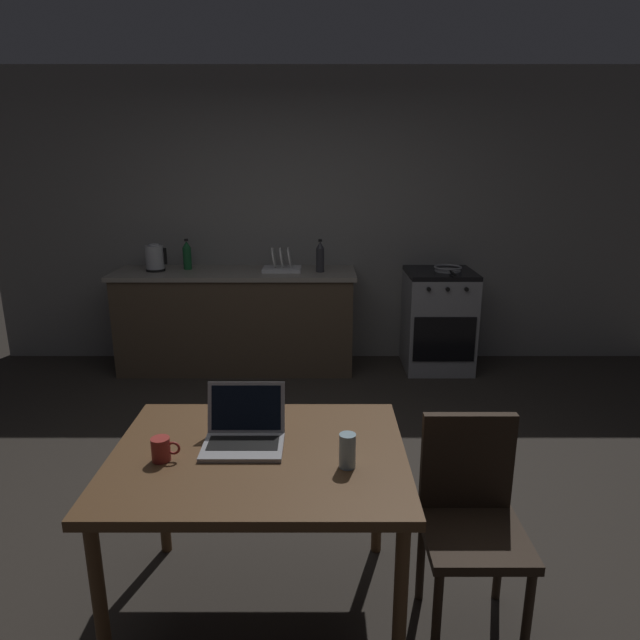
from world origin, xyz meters
The scene contains 14 objects.
ground_plane centered at (0.00, 0.00, 0.00)m, with size 12.00×12.00×0.00m, color #2D2823.
back_wall centered at (0.30, 2.54, 1.34)m, with size 6.40×0.10×2.67m, color gray.
kitchen_counter centered at (-0.59, 2.19, 0.46)m, with size 2.16×0.64×0.92m.
stove_oven centered at (1.26, 2.19, 0.46)m, with size 0.60×0.62×0.92m.
dining_table centered at (-0.06, -0.80, 0.68)m, with size 1.16×0.90×0.76m.
chair centered at (0.79, -0.82, 0.51)m, with size 0.40×0.40×0.88m.
laptop centered at (-0.13, -0.73, 0.80)m, with size 0.32×0.28×0.22m.
electric_kettle centered at (-1.30, 2.19, 1.03)m, with size 0.19×0.17×0.24m.
bottle centered at (0.18, 2.14, 1.05)m, with size 0.07×0.07×0.29m.
frying_pan centered at (1.32, 2.16, 0.94)m, with size 0.25×0.42×0.05m.
coffee_mug centered at (-0.42, -0.86, 0.81)m, with size 0.11×0.07×0.09m.
drinking_glass centered at (0.28, -0.91, 0.83)m, with size 0.06×0.06×0.13m.
dish_rack centered at (-0.16, 2.19, 0.96)m, with size 0.34×0.26×0.21m.
bottle_b centered at (-1.03, 2.27, 1.05)m, with size 0.08×0.08×0.28m.
Camera 1 is at (0.18, -2.79, 1.86)m, focal length 31.60 mm.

